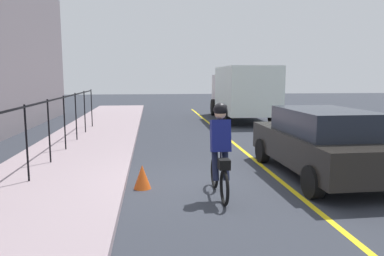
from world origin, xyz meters
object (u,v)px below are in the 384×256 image
cyclist_lead (220,151)px  patrol_sedan (320,142)px  traffic_cone_near (142,177)px  box_truck_background (242,91)px

cyclist_lead → patrol_sedan: cyclist_lead is taller
patrol_sedan → traffic_cone_near: bearing=95.5°
cyclist_lead → box_truck_background: box_truck_background is taller
cyclist_lead → traffic_cone_near: bearing=63.9°
cyclist_lead → box_truck_background: bearing=-15.9°
box_truck_background → cyclist_lead: bearing=165.3°
cyclist_lead → patrol_sedan: (1.21, -2.57, -0.09)m
box_truck_background → traffic_cone_near: bearing=157.8°
patrol_sedan → box_truck_background: size_ratio=0.66×
cyclist_lead → traffic_cone_near: (0.73, 1.49, -0.66)m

